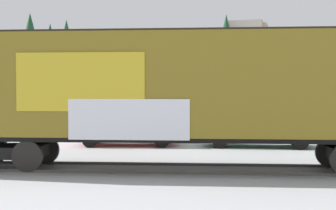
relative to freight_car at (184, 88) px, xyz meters
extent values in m
plane|color=#B2B5BC|center=(1.03, 0.00, -2.45)|extent=(260.00, 260.00, 0.00)
cube|color=#4C4742|center=(0.05, -0.72, -2.41)|extent=(59.89, 3.81, 0.08)
cube|color=#4C4742|center=(-0.04, 0.72, -2.41)|extent=(59.89, 3.81, 0.08)
cube|color=olive|center=(0.00, 0.00, 0.08)|extent=(16.13, 3.84, 2.89)
cube|color=#2D2823|center=(0.00, 0.00, 1.64)|extent=(15.18, 1.34, 0.24)
cube|color=gold|center=(-2.66, -1.61, 0.15)|extent=(3.51, 0.25, 1.59)
cube|color=silver|center=(-1.34, -1.53, -0.86)|extent=(3.28, 0.23, 1.10)
cube|color=black|center=(0.00, 0.00, -1.47)|extent=(15.73, 2.54, 0.20)
cube|color=black|center=(-5.36, -0.33, -1.94)|extent=(2.18, 1.41, 0.36)
cylinder|color=black|center=(-4.46, -1.00, -1.99)|extent=(0.93, 0.18, 0.92)
cylinder|color=black|center=(-4.55, 0.44, -1.99)|extent=(0.93, 0.18, 0.92)
cylinder|color=black|center=(4.47, 1.00, -1.99)|extent=(0.93, 0.18, 0.92)
cube|color=silver|center=(1.03, 64.06, 2.56)|extent=(111.45, 34.38, 10.02)
cube|color=#8C725B|center=(5.11, 53.75, 8.89)|extent=(5.88, 5.25, 2.63)
cube|color=#9E9384|center=(4.51, 53.75, 9.13)|extent=(5.67, 5.14, 3.11)
cone|color=#193D23|center=(-29.07, 58.90, 9.81)|extent=(2.24, 2.24, 4.47)
cone|color=#193D23|center=(-29.23, 51.44, 10.06)|extent=(2.48, 2.48, 4.97)
cone|color=#193D23|center=(1.51, 50.99, 9.52)|extent=(1.94, 1.94, 3.89)
cone|color=#193D23|center=(-23.68, 52.59, 9.54)|extent=(1.97, 1.97, 3.93)
cube|color=#B21E1E|center=(-2.99, 5.61, -1.82)|extent=(4.63, 2.25, 0.62)
cube|color=#2D333D|center=(-3.13, 5.60, -1.19)|extent=(2.14, 1.78, 0.66)
cylinder|color=black|center=(-1.58, 6.61, -2.13)|extent=(0.66, 0.30, 0.64)
cylinder|color=black|center=(-1.39, 4.98, -2.13)|extent=(0.66, 0.30, 0.64)
cylinder|color=black|center=(-4.59, 6.25, -2.13)|extent=(0.66, 0.30, 0.64)
cylinder|color=black|center=(-4.39, 4.62, -2.13)|extent=(0.66, 0.30, 0.64)
cube|color=#1E5933|center=(2.66, 5.86, -1.82)|extent=(4.77, 1.75, 0.63)
cube|color=#2D333D|center=(2.58, 5.86, -1.12)|extent=(2.18, 1.57, 0.75)
cylinder|color=black|center=(4.28, 6.69, -2.13)|extent=(0.64, 0.22, 0.64)
cylinder|color=black|center=(4.28, 5.04, -2.13)|extent=(0.64, 0.22, 0.64)
cylinder|color=black|center=(1.04, 6.68, -2.13)|extent=(0.64, 0.22, 0.64)
cylinder|color=black|center=(1.04, 5.03, -2.13)|extent=(0.64, 0.22, 0.64)
camera|label=1|loc=(1.19, -12.66, -0.15)|focal=45.52mm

